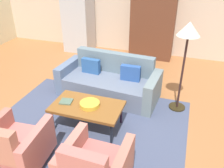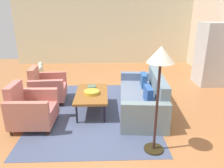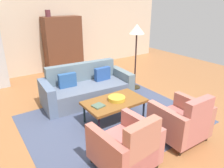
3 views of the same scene
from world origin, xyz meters
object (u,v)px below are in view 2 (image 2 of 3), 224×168
(armchair_right, at_px, (30,110))
(dog, at_px, (40,68))
(book_stack, at_px, (92,86))
(floor_lamp, at_px, (160,65))
(couch, at_px, (144,99))
(fruit_bowl, at_px, (92,92))
(armchair_left, at_px, (46,88))
(refrigerator, at_px, (211,54))
(coffee_table, at_px, (92,94))

(armchair_right, bearing_deg, dog, -165.82)
(book_stack, distance_m, floor_lamp, 2.36)
(couch, relative_size, floor_lamp, 1.26)
(armchair_right, xyz_separation_m, fruit_bowl, (-0.55, 1.17, 0.13))
(armchair_left, bearing_deg, armchair_right, -4.34)
(book_stack, relative_size, refrigerator, 0.13)
(coffee_table, xyz_separation_m, armchair_left, (-0.59, -1.17, -0.06))
(refrigerator, bearing_deg, book_stack, -68.22)
(book_stack, bearing_deg, armchair_left, -100.50)
(fruit_bowl, distance_m, floor_lamp, 2.02)
(coffee_table, bearing_deg, couch, 89.68)
(armchair_left, xyz_separation_m, fruit_bowl, (0.65, 1.17, 0.13))
(book_stack, bearing_deg, dog, -139.63)
(refrigerator, bearing_deg, coffee_table, -62.88)
(armchair_left, height_order, book_stack, armchair_left)
(armchair_left, distance_m, book_stack, 1.17)
(floor_lamp, height_order, dog, floor_lamp)
(armchair_left, height_order, floor_lamp, floor_lamp)
(couch, relative_size, armchair_left, 2.46)
(armchair_right, xyz_separation_m, floor_lamp, (0.85, 2.26, 1.10))
(fruit_bowl, bearing_deg, armchair_right, -64.92)
(coffee_table, height_order, floor_lamp, floor_lamp)
(armchair_left, relative_size, book_stack, 3.79)
(armchair_left, height_order, armchair_right, same)
(floor_lamp, relative_size, dog, 2.43)
(armchair_right, distance_m, dog, 3.28)
(coffee_table, relative_size, fruit_bowl, 3.55)
(couch, xyz_separation_m, book_stack, (-0.39, -1.21, 0.17))
(armchair_left, distance_m, dog, 2.14)
(couch, distance_m, armchair_left, 2.43)
(coffee_table, distance_m, book_stack, 0.39)
(floor_lamp, bearing_deg, fruit_bowl, -142.02)
(coffee_table, relative_size, book_stack, 5.17)
(refrigerator, height_order, dog, refrigerator)
(dog, bearing_deg, refrigerator, -105.92)
(armchair_left, height_order, fruit_bowl, armchair_left)
(couch, relative_size, book_stack, 9.32)
(coffee_table, xyz_separation_m, armchair_right, (0.60, -1.17, -0.06))
(armchair_right, bearing_deg, armchair_left, -178.83)
(armchair_right, xyz_separation_m, dog, (-3.20, -0.74, -0.03))
(coffee_table, relative_size, floor_lamp, 0.70)
(dog, bearing_deg, floor_lamp, -150.76)
(floor_lamp, bearing_deg, couch, 176.34)
(fruit_bowl, bearing_deg, dog, -144.30)
(armchair_left, distance_m, floor_lamp, 3.24)
(armchair_right, bearing_deg, floor_lamp, 70.46)
(armchair_left, xyz_separation_m, armchair_right, (1.19, -0.00, 0.00))
(armchair_left, relative_size, refrigerator, 0.48)
(couch, bearing_deg, coffee_table, 94.03)
(book_stack, bearing_deg, fruit_bowl, 2.75)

